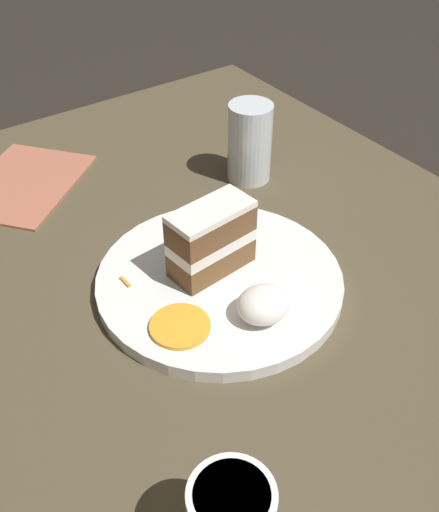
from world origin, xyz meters
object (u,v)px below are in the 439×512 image
plate (220,281)px  orange_garnish (180,326)px  drinking_glass (250,147)px  cream_dollop (263,304)px  menu_card (23,184)px  cake_slice (211,239)px

plate → orange_garnish: bearing=-152.1°
plate → drinking_glass: 0.26m
cream_dollop → plate: bearing=89.7°
menu_card → orange_garnish: bearing=144.6°
cream_dollop → orange_garnish: 0.10m
cream_dollop → drinking_glass: bearing=55.3°
cream_dollop → drinking_glass: size_ratio=0.50×
plate → cream_dollop: cream_dollop is taller
plate → menu_card: bearing=107.5°
plate → menu_card: (-0.12, 0.37, -0.01)m
menu_card → plate: bearing=158.2°
cake_slice → orange_garnish: 0.12m
cream_dollop → orange_garnish: (-0.09, 0.04, -0.02)m
cake_slice → orange_garnish: cake_slice is taller
cake_slice → drinking_glass: (0.19, 0.16, -0.01)m
plate → cake_slice: bearing=88.1°
cream_dollop → orange_garnish: bearing=155.4°
orange_garnish → drinking_glass: (0.27, 0.23, 0.03)m
orange_garnish → plate: bearing=27.9°
plate → menu_card: 0.39m
cream_dollop → menu_card: cream_dollop is taller
cake_slice → plate: bearing=-8.0°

